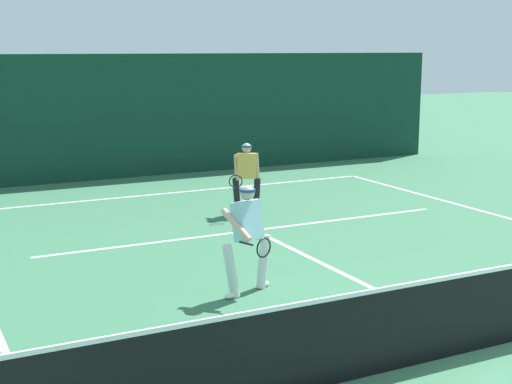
% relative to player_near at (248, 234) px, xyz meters
% --- Properties ---
extents(ground_plane, '(80.00, 80.00, 0.00)m').
position_rel_player_near_xyz_m(ground_plane, '(1.81, -3.18, -0.91)').
color(ground_plane, '#38704E').
extents(court_line_baseline_far, '(10.82, 0.10, 0.01)m').
position_rel_player_near_xyz_m(court_line_baseline_far, '(1.81, 7.83, -0.91)').
color(court_line_baseline_far, white).
rests_on(court_line_baseline_far, ground_plane).
extents(court_line_service, '(8.82, 0.10, 0.01)m').
position_rel_player_near_xyz_m(court_line_service, '(1.81, 3.40, -0.91)').
color(court_line_service, white).
rests_on(court_line_service, ground_plane).
extents(court_line_centre, '(0.10, 6.40, 0.01)m').
position_rel_player_near_xyz_m(court_line_centre, '(1.81, 0.02, -0.91)').
color(court_line_centre, white).
rests_on(court_line_centre, ground_plane).
extents(tennis_net, '(11.86, 0.09, 1.11)m').
position_rel_player_near_xyz_m(tennis_net, '(1.81, -3.18, -0.39)').
color(tennis_net, '#1E4723').
rests_on(tennis_net, ground_plane).
extents(player_near, '(0.97, 0.95, 1.66)m').
position_rel_player_near_xyz_m(player_near, '(0.00, 0.00, 0.00)').
color(player_near, silver).
rests_on(player_near, ground_plane).
extents(player_far, '(0.97, 0.82, 1.58)m').
position_rel_player_near_xyz_m(player_far, '(2.36, 4.87, -0.04)').
color(player_far, black).
rests_on(player_far, ground_plane).
extents(tennis_ball, '(0.07, 0.07, 0.07)m').
position_rel_player_near_xyz_m(tennis_ball, '(1.94, -1.53, -0.88)').
color(tennis_ball, '#D1E033').
rests_on(tennis_ball, ground_plane).
extents(back_fence_windscreen, '(19.89, 0.12, 3.47)m').
position_rel_player_near_xyz_m(back_fence_windscreen, '(1.81, 10.57, 0.83)').
color(back_fence_windscreen, '#113728').
rests_on(back_fence_windscreen, ground_plane).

